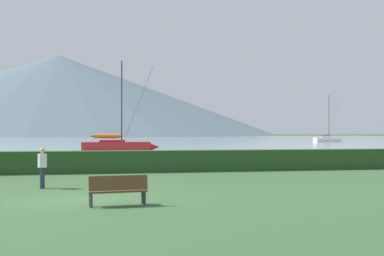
# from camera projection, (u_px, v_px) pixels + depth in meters

# --- Properties ---
(ground_plane) EXTENTS (1000.00, 1000.00, 0.00)m
(ground_plane) POSITION_uv_depth(u_px,v_px,m) (80.00, 200.00, 16.13)
(ground_plane) COLOR #385B33
(harbor_water) EXTENTS (320.00, 246.00, 0.00)m
(harbor_water) POSITION_uv_depth(u_px,v_px,m) (99.00, 139.00, 150.74)
(harbor_water) COLOR #8C9EA3
(harbor_water) RESTS_ON ground_plane
(hedge_line) EXTENTS (80.00, 1.20, 1.23)m
(hedge_line) POSITION_uv_depth(u_px,v_px,m) (88.00, 162.00, 26.94)
(hedge_line) COLOR #284C23
(hedge_line) RESTS_ON ground_plane
(sailboat_slip_3) EXTENTS (7.22, 2.39, 11.13)m
(sailboat_slip_3) POSITION_uv_depth(u_px,v_px,m) (327.00, 139.00, 113.84)
(sailboat_slip_3) COLOR white
(sailboat_slip_3) RESTS_ON harbor_water
(sailboat_slip_5) EXTENTS (8.70, 2.68, 10.30)m
(sailboat_slip_5) POSITION_uv_depth(u_px,v_px,m) (117.00, 146.00, 53.82)
(sailboat_slip_5) COLOR red
(sailboat_slip_5) RESTS_ON harbor_water
(park_bench_near_path) EXTENTS (1.84, 0.67, 0.95)m
(park_bench_near_path) POSITION_uv_depth(u_px,v_px,m) (118.00, 189.00, 14.84)
(park_bench_near_path) COLOR brown
(park_bench_near_path) RESTS_ON ground_plane
(person_standing_walker) EXTENTS (0.36, 0.56, 1.65)m
(person_standing_walker) POSITION_uv_depth(u_px,v_px,m) (42.00, 164.00, 19.50)
(person_standing_walker) COLOR #2D3347
(person_standing_walker) RESTS_ON ground_plane
(distant_hill_central_peak) EXTENTS (323.44, 323.44, 60.17)m
(distant_hill_central_peak) POSITION_uv_depth(u_px,v_px,m) (59.00, 95.00, 361.54)
(distant_hill_central_peak) COLOR slate
(distant_hill_central_peak) RESTS_ON ground_plane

